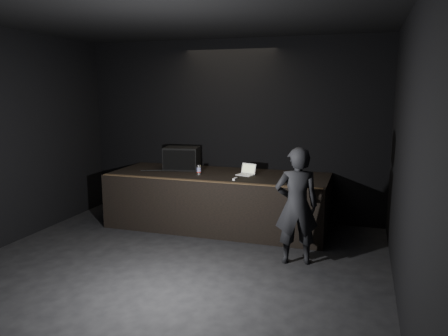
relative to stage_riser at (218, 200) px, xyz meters
name	(u,v)px	position (x,y,z in m)	size (l,w,h in m)	color
ground	(152,287)	(0.00, -2.73, -0.50)	(7.00, 7.00, 0.00)	black
room_walls	(147,132)	(0.00, -2.73, 1.52)	(6.10, 7.10, 3.52)	black
stage_riser	(218,200)	(0.00, 0.00, 0.00)	(4.00, 1.50, 1.00)	black
riser_lip	(205,181)	(0.00, -0.71, 0.51)	(3.92, 0.10, 0.01)	brown
stage_monitor	(182,158)	(-0.82, 0.22, 0.72)	(0.72, 0.58, 0.44)	black
cable	(167,170)	(-1.04, 0.01, 0.51)	(0.02, 0.02, 1.01)	black
laptop	(247,172)	(0.52, 0.07, 0.55)	(0.35, 0.33, 0.20)	silver
beer_can	(199,170)	(-0.31, -0.19, 0.59)	(0.08, 0.08, 0.18)	silver
plastic_cup	(252,170)	(0.56, 0.29, 0.56)	(0.09, 0.09, 0.11)	white
wii_remote	(235,179)	(0.45, -0.42, 0.52)	(0.04, 0.17, 0.03)	white
person	(297,206)	(1.65, -1.33, 0.37)	(0.63, 0.41, 1.73)	black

